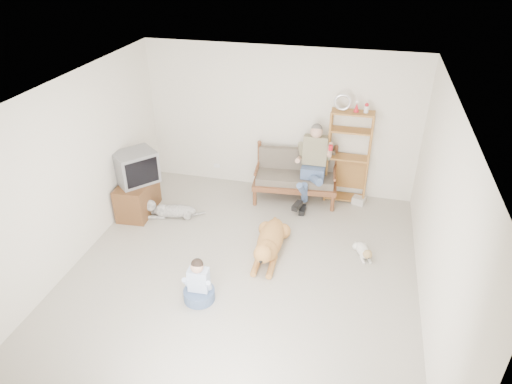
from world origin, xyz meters
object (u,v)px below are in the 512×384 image
(loveseat, at_px, (296,175))
(tv_stand, at_px, (137,197))
(golden_retriever, at_px, (269,243))
(etagere, at_px, (348,156))

(loveseat, relative_size, tv_stand, 1.68)
(loveseat, bearing_deg, golden_retriever, -98.94)
(tv_stand, bearing_deg, loveseat, 19.71)
(etagere, relative_size, tv_stand, 2.16)
(tv_stand, bearing_deg, golden_retriever, -18.02)
(loveseat, bearing_deg, etagere, 5.39)
(loveseat, height_order, golden_retriever, loveseat)
(tv_stand, height_order, golden_retriever, tv_stand)
(loveseat, distance_m, golden_retriever, 1.80)
(loveseat, height_order, tv_stand, loveseat)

